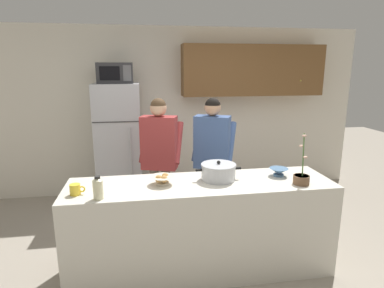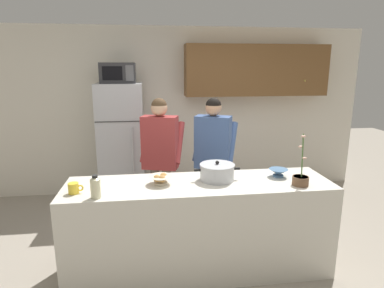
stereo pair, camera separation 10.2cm
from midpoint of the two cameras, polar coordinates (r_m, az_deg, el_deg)
ground_plane at (r=3.53m, az=0.64°, el=-21.00°), size 14.00×14.00×0.00m
back_wall_unit at (r=5.20m, az=-0.46°, el=7.41°), size 6.00×0.48×2.60m
kitchen_island at (r=3.29m, az=0.66°, el=-14.37°), size 2.53×0.68×0.92m
refrigerator at (r=4.86m, az=-13.29°, el=-0.14°), size 0.64×0.68×1.77m
microwave at (r=4.71m, az=-13.98°, el=12.03°), size 0.48×0.37×0.28m
person_near_pot at (r=3.90m, az=-6.48°, el=-1.05°), size 0.59×0.53×1.65m
person_by_sink at (r=3.91m, az=2.82°, el=-0.93°), size 0.61×0.56×1.65m
cooking_pot at (r=3.17m, az=3.75°, el=-4.90°), size 0.45×0.34×0.19m
coffee_mug at (r=3.00m, az=-20.75°, el=-7.50°), size 0.13×0.09×0.10m
bread_bowl at (r=3.06m, az=-6.18°, el=-6.20°), size 0.23×0.23×0.10m
empty_bowl at (r=3.38m, az=14.18°, el=-4.71°), size 0.19×0.19×0.08m
bottle_near_edge at (r=2.83m, az=-17.22°, el=-7.39°), size 0.08×0.08×0.20m
potted_orchid at (r=3.20m, az=17.83°, el=-5.67°), size 0.15×0.15×0.49m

